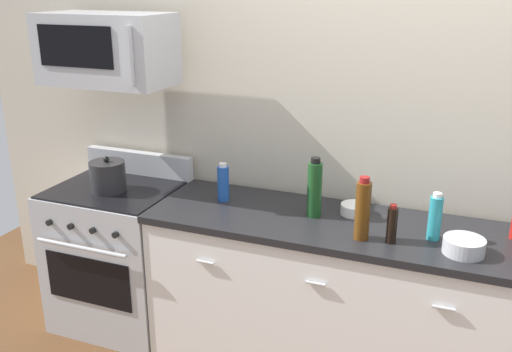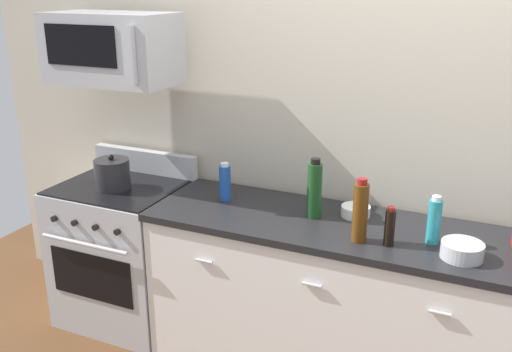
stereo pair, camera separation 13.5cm
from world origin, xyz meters
name	(u,v)px [view 2 (the right image)]	position (x,y,z in m)	size (l,w,h in m)	color
back_wall	(412,131)	(0.00, 0.41, 1.35)	(5.69, 0.10, 2.70)	beige
counter_unit	(384,312)	(0.00, 0.00, 0.46)	(2.60, 0.66, 0.92)	white
range_oven	(125,251)	(-1.67, 0.00, 0.47)	(0.76, 0.69, 1.07)	#B7BABF
microwave	(112,48)	(-1.67, 0.05, 1.75)	(0.74, 0.44, 0.40)	#B7BABF
bottle_soy_sauce_dark	(390,227)	(0.02, -0.15, 1.01)	(0.05, 0.05, 0.20)	black
bottle_dish_soap	(434,221)	(0.20, -0.03, 1.03)	(0.06, 0.06, 0.24)	teal
bottle_soda_blue	(225,182)	(-0.97, 0.07, 1.03)	(0.07, 0.07, 0.22)	#1E4CA5
bottle_wine_amber	(360,212)	(-0.12, -0.15, 1.07)	(0.07, 0.07, 0.32)	#59330F
bottle_wine_green	(315,190)	(-0.42, 0.03, 1.08)	(0.08, 0.08, 0.33)	#19471E
bowl_steel_prep	(462,250)	(0.35, -0.14, 0.96)	(0.19, 0.19, 0.08)	#B2B5BA
bowl_white_ceramic	(356,211)	(-0.22, 0.14, 0.95)	(0.16, 0.16, 0.06)	white
stockpot	(112,174)	(-1.67, -0.05, 1.01)	(0.21, 0.21, 0.21)	#262628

